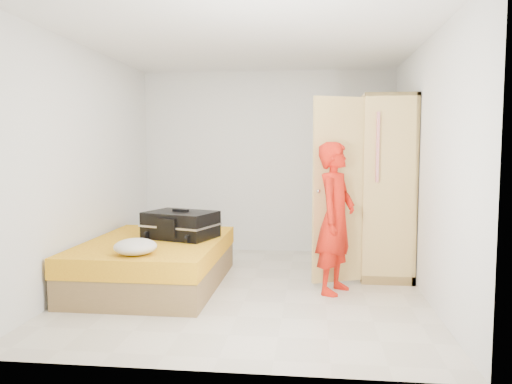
# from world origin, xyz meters

# --- Properties ---
(room) EXTENTS (4.00, 4.02, 2.60)m
(room) POSITION_xyz_m (0.00, 0.00, 1.30)
(room) COLOR beige
(room) RESTS_ON ground
(bed) EXTENTS (1.42, 2.02, 0.50)m
(bed) POSITION_xyz_m (-1.05, 0.03, 0.25)
(bed) COLOR brown
(bed) RESTS_ON ground
(wardrobe) EXTENTS (1.13, 1.41, 2.10)m
(wardrobe) POSITION_xyz_m (1.45, 0.84, 1.00)
(wardrobe) COLOR #E4C26F
(wardrobe) RESTS_ON ground
(person) EXTENTS (0.57, 0.67, 1.57)m
(person) POSITION_xyz_m (0.90, -0.02, 0.78)
(person) COLOR red
(person) RESTS_ON ground
(suitcase) EXTENTS (0.89, 0.76, 0.32)m
(suitcase) POSITION_xyz_m (-0.81, 0.21, 0.65)
(suitcase) COLOR black
(suitcase) RESTS_ON bed
(round_cushion) EXTENTS (0.41, 0.41, 0.15)m
(round_cushion) POSITION_xyz_m (-1.00, -0.71, 0.58)
(round_cushion) COLOR silver
(round_cushion) RESTS_ON bed
(pillow) EXTENTS (0.58, 0.39, 0.10)m
(pillow) POSITION_xyz_m (-1.18, 0.88, 0.55)
(pillow) COLOR silver
(pillow) RESTS_ON bed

